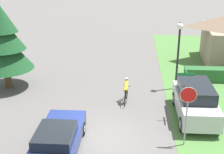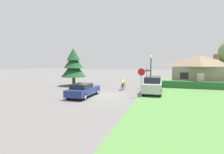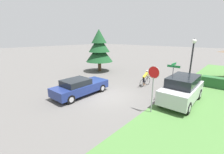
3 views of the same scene
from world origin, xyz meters
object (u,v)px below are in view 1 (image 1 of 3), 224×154
at_px(conifer_tall_near, 3,42).
at_px(street_lamp, 179,44).
at_px(cyclist, 126,91).
at_px(street_name_sign, 185,86).
at_px(sedan_left_lane, 58,140).
at_px(stop_sign, 188,105).
at_px(parked_suv_right, 195,101).

bearing_deg(conifer_tall_near, street_lamp, 3.00).
distance_m(cyclist, street_name_sign, 3.82).
distance_m(sedan_left_lane, stop_sign, 5.99).
xyz_separation_m(cyclist, stop_sign, (2.87, -4.41, 1.37)).
relative_size(stop_sign, conifer_tall_near, 0.53).
bearing_deg(parked_suv_right, stop_sign, 161.36).
relative_size(cyclist, parked_suv_right, 0.38).
bearing_deg(parked_suv_right, cyclist, 66.66).
distance_m(street_lamp, conifer_tall_near, 11.26).
bearing_deg(stop_sign, conifer_tall_near, -25.86).
bearing_deg(parked_suv_right, sedan_left_lane, 120.11).
relative_size(parked_suv_right, street_lamp, 1.00).
distance_m(stop_sign, conifer_tall_near, 12.55).
bearing_deg(street_lamp, conifer_tall_near, -177.00).
bearing_deg(street_lamp, street_name_sign, -91.77).
xyz_separation_m(sedan_left_lane, parked_suv_right, (6.64, 3.91, 0.27)).
relative_size(sedan_left_lane, conifer_tall_near, 0.83).
bearing_deg(cyclist, street_name_sign, -115.59).
xyz_separation_m(parked_suv_right, street_name_sign, (-0.67, -0.23, 0.98)).
relative_size(cyclist, street_name_sign, 0.61).
bearing_deg(stop_sign, sedan_left_lane, 14.71).
bearing_deg(cyclist, parked_suv_right, -108.10).
distance_m(sedan_left_lane, parked_suv_right, 7.71).
distance_m(cyclist, conifer_tall_near, 8.55).
relative_size(sedan_left_lane, street_lamp, 1.03).
height_order(parked_suv_right, street_name_sign, street_name_sign).
xyz_separation_m(street_lamp, conifer_tall_near, (-11.25, -0.59, 0.06)).
bearing_deg(sedan_left_lane, street_name_sign, -58.88).
bearing_deg(street_name_sign, parked_suv_right, 18.60).
bearing_deg(sedan_left_lane, cyclist, -27.82).
xyz_separation_m(parked_suv_right, street_lamp, (-0.55, 3.96, 2.14)).
bearing_deg(cyclist, conifer_tall_near, 82.42).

